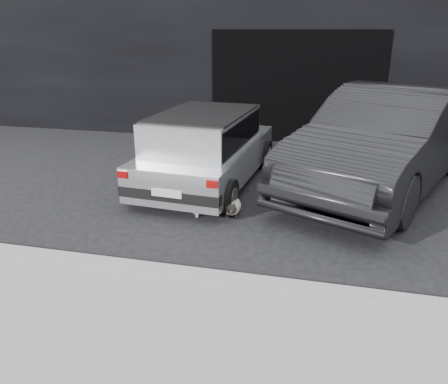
% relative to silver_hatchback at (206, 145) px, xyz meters
% --- Properties ---
extents(ground, '(80.00, 80.00, 0.00)m').
position_rel_silver_hatchback_xyz_m(ground, '(0.24, -0.58, -0.71)').
color(ground, black).
rests_on(ground, ground).
extents(building_facade, '(34.00, 4.00, 5.00)m').
position_rel_silver_hatchback_xyz_m(building_facade, '(1.24, 5.42, 1.79)').
color(building_facade, black).
rests_on(building_facade, ground).
extents(garage_opening, '(4.00, 0.10, 2.60)m').
position_rel_silver_hatchback_xyz_m(garage_opening, '(1.24, 3.41, 0.59)').
color(garage_opening, black).
rests_on(garage_opening, ground).
extents(curb, '(18.00, 0.25, 0.12)m').
position_rel_silver_hatchback_xyz_m(curb, '(1.24, -3.18, -0.65)').
color(curb, gray).
rests_on(curb, ground).
extents(sidewalk, '(18.00, 2.20, 0.11)m').
position_rel_silver_hatchback_xyz_m(sidewalk, '(1.24, -4.38, -0.66)').
color(sidewalk, gray).
rests_on(sidewalk, ground).
extents(silver_hatchback, '(1.98, 3.66, 1.31)m').
position_rel_silver_hatchback_xyz_m(silver_hatchback, '(0.00, 0.00, 0.00)').
color(silver_hatchback, silver).
rests_on(silver_hatchback, ground).
extents(second_car, '(3.78, 5.50, 1.72)m').
position_rel_silver_hatchback_xyz_m(second_car, '(3.03, 0.51, 0.15)').
color(second_car, black).
rests_on(second_car, ground).
extents(cat_siamese, '(0.38, 0.82, 0.29)m').
position_rel_silver_hatchback_xyz_m(cat_siamese, '(0.73, -1.25, -0.58)').
color(cat_siamese, beige).
rests_on(cat_siamese, ground).
extents(cat_white, '(0.67, 0.52, 0.36)m').
position_rel_silver_hatchback_xyz_m(cat_white, '(0.39, -1.31, -0.54)').
color(cat_white, silver).
rests_on(cat_white, ground).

